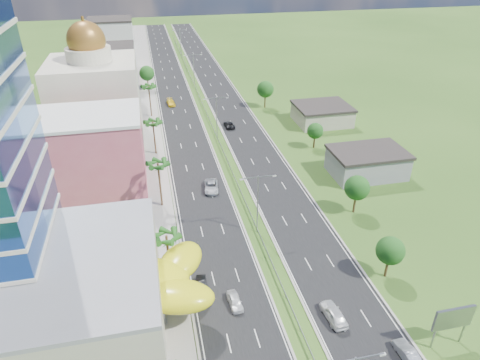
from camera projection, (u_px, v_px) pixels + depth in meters
ground at (273, 269)px, 65.49m from camera, size 500.00×500.00×0.00m
road_left at (174, 93)px, 140.52m from camera, size 11.00×260.00×0.04m
road_right at (219, 90)px, 143.35m from camera, size 11.00×260.00×0.04m
sidewalk_left at (144, 95)px, 138.70m from camera, size 7.00×260.00×0.12m
median_guardrail at (204, 108)px, 126.34m from camera, size 0.10×216.06×0.76m
streetlight_median_b at (258, 198)px, 70.66m from camera, size 6.04×0.25×11.00m
streetlight_median_c at (216, 114)px, 104.64m from camera, size 6.04×0.25×11.00m
streetlight_median_d at (194, 67)px, 142.87m from camera, size 6.04×0.25×11.00m
streetlight_median_e at (180, 40)px, 181.10m from camera, size 6.04×0.25×11.00m
mall_podium at (35, 306)px, 51.63m from camera, size 30.00×24.00×11.00m
lime_canopy at (137, 283)px, 55.85m from camera, size 18.00×15.00×7.40m
pink_shophouse at (91, 154)px, 83.68m from camera, size 20.00×15.00×15.00m
domed_building at (96, 98)px, 101.32m from camera, size 20.00×20.00×28.70m
midrise_grey at (107, 81)px, 124.40m from camera, size 16.00×15.00×16.00m
midrise_beige at (111, 67)px, 143.83m from camera, size 16.00×15.00×13.00m
midrise_white at (113, 45)px, 162.14m from camera, size 16.00×15.00×18.00m
billboard at (453, 319)px, 51.24m from camera, size 5.20×0.35×6.20m
shed_near at (367, 164)px, 90.79m from camera, size 15.00×10.00×5.00m
shed_far at (322, 115)px, 116.80m from camera, size 14.00×12.00×4.40m
palm_tree_b at (167, 238)px, 60.78m from camera, size 3.60×3.60×8.10m
palm_tree_c at (158, 166)px, 77.06m from camera, size 3.60×3.60×9.60m
palm_tree_d at (153, 124)px, 97.07m from camera, size 3.60×3.60×8.60m
palm_tree_e at (149, 88)px, 117.93m from camera, size 3.60×3.60×9.40m
leafy_tree_lfar at (147, 73)px, 140.51m from camera, size 4.90×4.90×8.05m
leafy_tree_ra at (390, 251)px, 61.92m from camera, size 4.20×4.20×6.90m
leafy_tree_rb at (357, 188)px, 76.73m from camera, size 4.55×4.55×7.47m
leafy_tree_rc at (315, 131)px, 101.48m from camera, size 3.85×3.85×6.33m
leafy_tree_rd at (265, 89)px, 125.61m from camera, size 4.90×4.90×8.05m
car_white_near_left at (235, 301)px, 58.77m from camera, size 1.93×4.19×1.39m
car_dark_left at (201, 285)px, 61.57m from camera, size 1.91×4.12×1.31m
car_silver_mid_left at (211, 186)px, 85.75m from camera, size 3.45×6.11×1.61m
car_yellow_far_left at (171, 103)px, 129.78m from camera, size 2.59×5.39×1.52m
car_white_near_right at (334, 314)px, 56.59m from camera, size 2.48×5.35×1.78m
car_silver_right at (407, 353)px, 51.31m from camera, size 1.76×4.63×1.51m
car_dark_far_right at (229, 125)px, 114.51m from camera, size 2.49×5.10×1.39m
motorcycle at (198, 245)px, 69.67m from camera, size 0.80×2.11×1.32m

